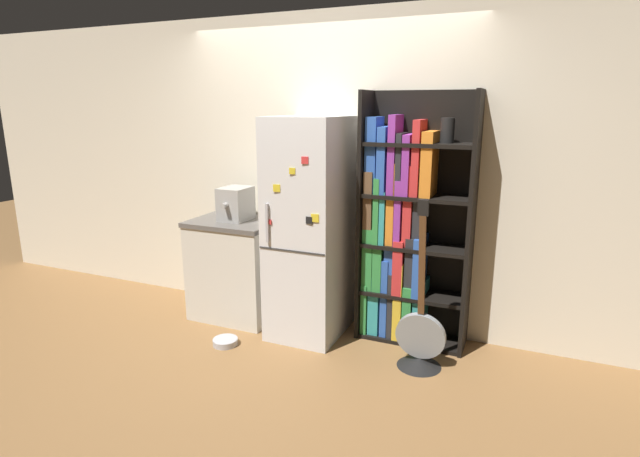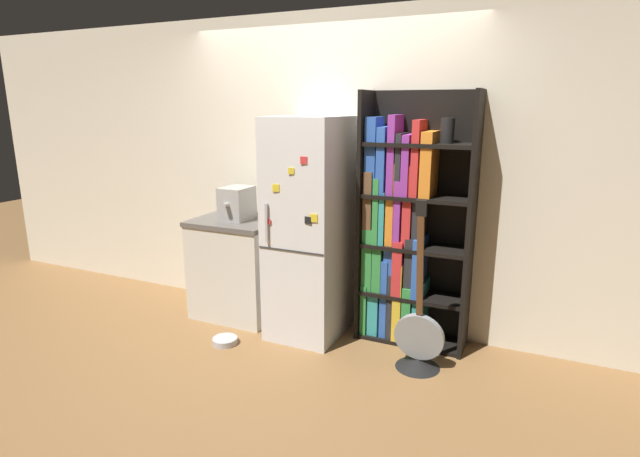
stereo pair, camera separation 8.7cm
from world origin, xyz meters
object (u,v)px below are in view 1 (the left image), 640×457
(espresso_machine, at_px, (236,204))
(pet_bowl, at_px, (225,341))
(bookshelf, at_px, (404,232))
(guitar, at_px, (420,344))
(refrigerator, at_px, (310,229))

(espresso_machine, distance_m, pet_bowl, 1.17)
(bookshelf, relative_size, guitar, 1.56)
(refrigerator, height_order, espresso_machine, refrigerator)
(refrigerator, height_order, guitar, refrigerator)
(espresso_machine, height_order, guitar, guitar)
(bookshelf, distance_m, espresso_machine, 1.47)
(bookshelf, distance_m, pet_bowl, 1.67)
(bookshelf, xyz_separation_m, guitar, (0.25, -0.43, -0.72))
(espresso_machine, relative_size, pet_bowl, 1.72)
(refrigerator, distance_m, pet_bowl, 1.13)
(bookshelf, bearing_deg, refrigerator, -165.25)
(refrigerator, xyz_separation_m, bookshelf, (0.73, 0.19, 0.00))
(espresso_machine, relative_size, guitar, 0.27)
(bookshelf, bearing_deg, pet_bowl, -150.51)
(guitar, relative_size, pet_bowl, 6.32)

